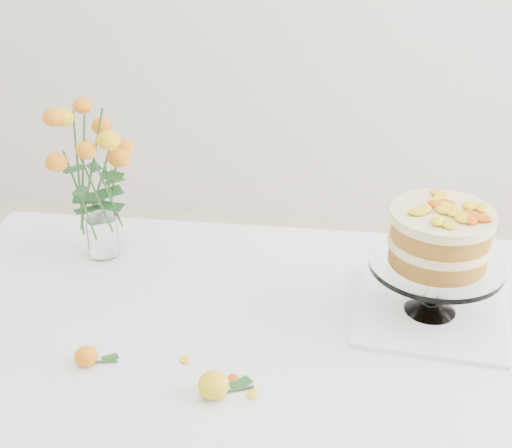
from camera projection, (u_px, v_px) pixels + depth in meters
The scene contains 9 objects.
table at pixel (254, 366), 1.47m from camera, with size 1.43×0.93×0.76m.
napkin at pixel (429, 312), 1.48m from camera, with size 0.30×0.30×0.01m, color white.
cake_stand at pixel (439, 243), 1.41m from camera, with size 0.27×0.27×0.24m.
rose_vase at pixel (95, 166), 1.60m from camera, with size 0.26×0.26×0.39m.
loose_rose_near at pixel (214, 385), 1.26m from camera, with size 0.10×0.06×0.05m.
loose_rose_far at pixel (86, 356), 1.34m from camera, with size 0.08×0.04×0.04m.
stray_petal_a at pixel (185, 360), 1.35m from camera, with size 0.03×0.02×0.00m, color yellow.
stray_petal_b at pixel (234, 378), 1.31m from camera, with size 0.03×0.02×0.00m, color yellow.
stray_petal_c at pixel (253, 395), 1.27m from camera, with size 0.03×0.02×0.00m, color yellow.
Camera 1 is at (0.15, -1.15, 1.62)m, focal length 50.00 mm.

